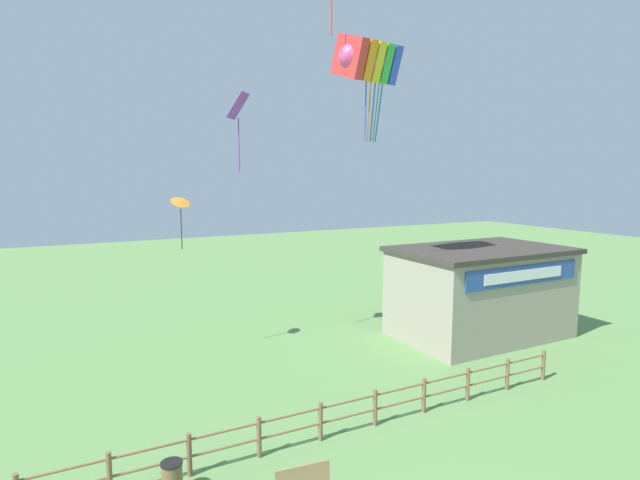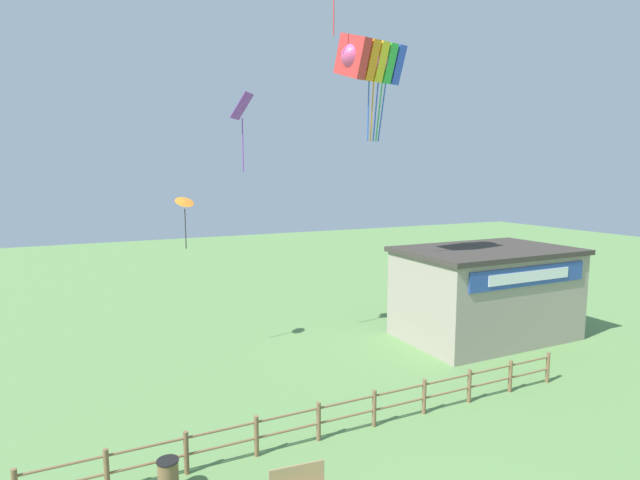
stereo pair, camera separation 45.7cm
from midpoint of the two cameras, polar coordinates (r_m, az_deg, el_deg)
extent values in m
cylinder|color=brown|center=(15.13, -22.33, -23.28)|extent=(0.14, 0.14, 1.24)
cylinder|color=brown|center=(15.32, -14.14, -22.51)|extent=(0.14, 0.14, 1.24)
cylinder|color=brown|center=(15.77, -6.40, -21.39)|extent=(0.14, 0.14, 1.24)
cylinder|color=brown|center=(16.46, 0.69, -20.04)|extent=(0.14, 0.14, 1.24)
cylinder|color=brown|center=(17.36, 7.01, -18.56)|extent=(0.14, 0.14, 1.24)
cylinder|color=brown|center=(18.44, 12.55, -17.07)|extent=(0.14, 0.14, 1.24)
cylinder|color=brown|center=(19.66, 17.36, -15.63)|extent=(0.14, 0.14, 1.24)
cylinder|color=brown|center=(21.01, 21.53, -14.29)|extent=(0.14, 0.14, 1.24)
cylinder|color=brown|center=(22.47, 25.13, -13.05)|extent=(0.14, 0.14, 1.24)
cylinder|color=brown|center=(16.70, 3.96, -17.98)|extent=(18.20, 0.07, 0.07)
cylinder|color=brown|center=(16.91, 3.94, -19.49)|extent=(18.20, 0.07, 0.07)
cube|color=gray|center=(26.90, 18.83, -5.97)|extent=(8.35, 5.25, 4.33)
cube|color=#38332D|center=(26.48, 19.04, -1.15)|extent=(8.65, 5.55, 0.24)
cube|color=#284799|center=(24.82, 23.28, -3.83)|extent=(7.10, 0.08, 0.90)
cube|color=silver|center=(24.79, 23.37, -3.84)|extent=(5.01, 0.04, 0.50)
cube|color=#9E7F56|center=(13.83, -1.60, -25.30)|extent=(1.44, 0.20, 0.55)
cylinder|color=brown|center=(14.79, -16.03, -24.60)|extent=(0.53, 0.53, 0.87)
cylinder|color=black|center=(14.56, -16.09, -23.09)|extent=(0.57, 0.57, 0.04)
ellipsoid|color=#E54C8C|center=(21.84, 6.39, 19.83)|extent=(3.11, 2.43, 1.94)
cube|color=red|center=(21.22, 4.37, 20.22)|extent=(0.75, 2.01, 1.97)
cube|color=orange|center=(21.52, 5.40, 20.03)|extent=(0.75, 2.01, 1.97)
cube|color=yellow|center=(21.84, 6.39, 19.83)|extent=(0.75, 2.01, 1.97)
cube|color=green|center=(22.15, 7.34, 19.63)|extent=(0.75, 2.01, 1.97)
cube|color=blue|center=(22.48, 8.27, 19.44)|extent=(0.75, 2.01, 1.97)
cylinder|color=blue|center=(21.18, 6.18, 14.71)|extent=(0.23, 0.40, 2.60)
cylinder|color=orange|center=(21.27, 6.62, 14.67)|extent=(0.14, 0.42, 2.60)
cylinder|color=blue|center=(21.37, 7.04, 14.63)|extent=(0.05, 0.42, 2.60)
cylinder|color=green|center=(21.48, 7.42, 14.59)|extent=(0.14, 0.42, 2.60)
cylinder|color=blue|center=(21.58, 7.75, 14.55)|extent=(0.23, 0.40, 2.60)
cube|color=purple|center=(23.19, -8.33, 14.92)|extent=(1.22, 1.24, 1.12)
cylinder|color=purple|center=(23.03, -8.25, 10.68)|extent=(0.05, 0.05, 2.36)
cone|color=orange|center=(22.72, -14.67, 4.29)|extent=(0.97, 0.91, 0.47)
cylinder|color=#333338|center=(22.81, -14.57, 1.23)|extent=(0.05, 0.05, 1.77)
camera|label=1|loc=(0.23, -89.23, 0.10)|focal=28.00mm
camera|label=2|loc=(0.23, 90.77, -0.10)|focal=28.00mm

